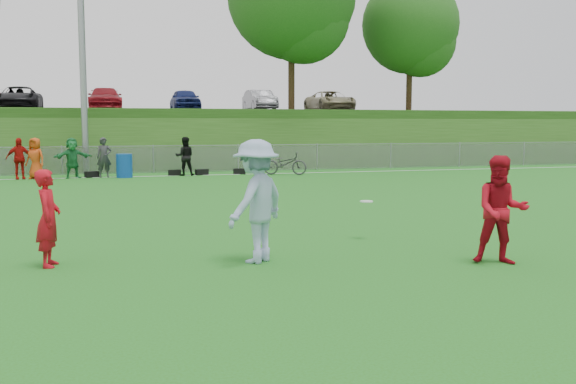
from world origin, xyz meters
name	(u,v)px	position (x,y,z in m)	size (l,w,h in m)	color
ground	(248,260)	(0.00, 0.00, 0.00)	(120.00, 120.00, 0.00)	#236314
sideline_far	(157,176)	(0.00, 18.00, 0.01)	(60.00, 0.10, 0.01)	white
fence	(153,159)	(0.00, 20.00, 0.65)	(58.00, 0.06, 1.30)	gray
light_pole	(81,25)	(-3.00, 20.80, 6.71)	(1.20, 0.40, 12.15)	gray
berm	(139,136)	(0.00, 31.00, 1.50)	(120.00, 18.00, 3.00)	#234B15
parking_lot	(137,112)	(0.00, 33.00, 3.05)	(120.00, 12.00, 0.10)	black
tree_green_near	(295,0)	(8.16, 24.42, 9.03)	(7.14, 7.14, 9.95)	black
tree_green_far	(413,30)	(16.16, 25.92, 7.96)	(5.88, 5.88, 8.19)	black
car_row	(119,99)	(-1.17, 32.00, 3.82)	(32.04, 5.18, 1.44)	silver
spectator_row	(86,158)	(-2.94, 18.00, 0.85)	(7.72, 0.91, 1.69)	#B8100C
gear_bags	(178,173)	(0.91, 18.10, 0.13)	(6.99, 0.52, 0.26)	black
player_red_left	(48,218)	(-3.12, 0.45, 0.77)	(0.56, 0.37, 1.54)	red
player_red_center	(501,210)	(3.85, -1.39, 0.88)	(0.85, 0.66, 1.75)	#AF0C1B
player_blue	(256,201)	(0.11, -0.15, 1.00)	(1.30, 0.74, 2.01)	#92A9CB
frisbee	(367,201)	(2.66, 1.30, 0.74)	(0.25, 0.25, 0.02)	silver
recycling_bin	(124,166)	(-1.39, 17.68, 0.50)	(0.67, 0.67, 1.00)	#0E419F
bicycle	(285,163)	(5.54, 17.20, 0.51)	(0.68, 1.94, 1.02)	#323335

